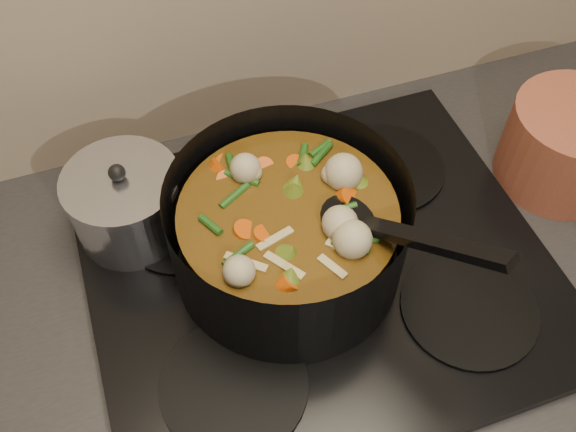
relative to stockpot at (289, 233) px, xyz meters
name	(u,v)px	position (x,y,z in m)	size (l,w,h in m)	color
counter	(310,396)	(0.04, -0.02, -0.54)	(2.64, 0.64, 0.91)	brown
stovetop	(319,267)	(0.04, -0.02, -0.08)	(0.62, 0.54, 0.03)	black
stockpot	(289,233)	(0.00, 0.00, 0.00)	(0.37, 0.40, 0.23)	black
saucepan	(127,204)	(-0.19, 0.13, -0.02)	(0.16, 0.16, 0.13)	silver
terracotta_crock	(567,145)	(0.45, 0.03, -0.03)	(0.19, 0.19, 0.13)	#994232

